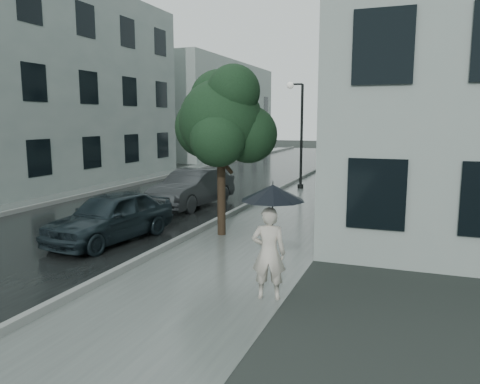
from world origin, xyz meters
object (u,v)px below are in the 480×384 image
at_px(street_tree, 222,120).
at_px(lamp_post, 298,128).
at_px(car_near, 111,216).
at_px(car_far, 192,188).
at_px(pedestrian, 269,253).

height_order(street_tree, lamp_post, lamp_post).
distance_m(car_near, car_far, 5.15).
relative_size(lamp_post, car_far, 1.18).
xyz_separation_m(pedestrian, street_tree, (-2.57, 4.09, 2.30)).
relative_size(pedestrian, car_near, 0.43).
bearing_deg(car_far, street_tree, -47.34).
bearing_deg(lamp_post, street_tree, -94.83).
bearing_deg(pedestrian, car_far, -66.66).
bearing_deg(car_near, pedestrian, -17.37).
bearing_deg(street_tree, car_near, -145.09).
xyz_separation_m(pedestrian, car_near, (-5.02, 2.38, -0.18)).
xyz_separation_m(car_near, car_far, (-0.18, 5.15, 0.02)).
distance_m(street_tree, car_far, 4.98).
xyz_separation_m(street_tree, lamp_post, (-0.11, 9.20, -0.37)).
height_order(pedestrian, street_tree, street_tree).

